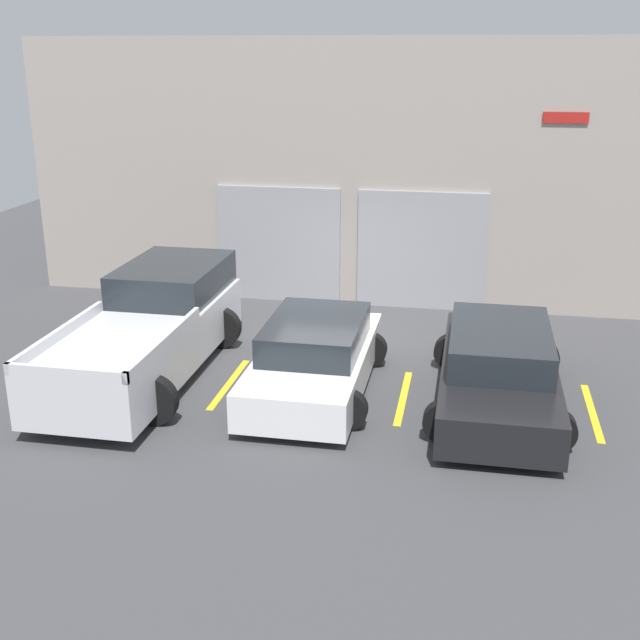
% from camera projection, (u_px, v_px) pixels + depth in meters
% --- Properties ---
extents(ground_plane, '(28.00, 28.00, 0.00)m').
position_uv_depth(ground_plane, '(334.00, 350.00, 15.47)').
color(ground_plane, '#3D3D3F').
extents(shophouse_building, '(15.24, 0.68, 5.77)m').
position_uv_depth(shophouse_building, '(361.00, 176.00, 17.61)').
color(shophouse_building, '#9E9389').
rests_on(shophouse_building, ground).
extents(pickup_truck, '(2.45, 5.52, 1.69)m').
position_uv_depth(pickup_truck, '(150.00, 329.00, 14.19)').
color(pickup_truck, silver).
rests_on(pickup_truck, ground).
extents(sedan_white, '(2.16, 4.20, 1.24)m').
position_uv_depth(sedan_white, '(315.00, 358.00, 13.47)').
color(sedan_white, white).
rests_on(sedan_white, ground).
extents(sedan_side, '(2.21, 4.69, 1.28)m').
position_uv_depth(sedan_side, '(498.00, 370.00, 12.92)').
color(sedan_side, black).
rests_on(sedan_side, ground).
extents(parking_stripe_far_left, '(0.12, 2.20, 0.01)m').
position_uv_depth(parking_stripe_far_left, '(68.00, 371.00, 14.44)').
color(parking_stripe_far_left, gold).
rests_on(parking_stripe_far_left, ground).
extents(parking_stripe_left, '(0.12, 2.20, 0.01)m').
position_uv_depth(parking_stripe_left, '(229.00, 384.00, 13.90)').
color(parking_stripe_left, gold).
rests_on(parking_stripe_left, ground).
extents(parking_stripe_centre, '(0.12, 2.20, 0.01)m').
position_uv_depth(parking_stripe_centre, '(403.00, 397.00, 13.36)').
color(parking_stripe_centre, gold).
rests_on(parking_stripe_centre, ground).
extents(parking_stripe_right, '(0.12, 2.20, 0.01)m').
position_uv_depth(parking_stripe_right, '(592.00, 412.00, 12.82)').
color(parking_stripe_right, gold).
rests_on(parking_stripe_right, ground).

